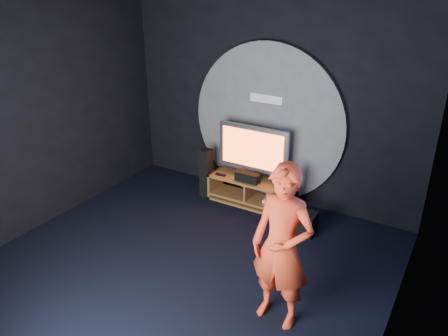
{
  "coord_description": "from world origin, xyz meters",
  "views": [
    {
      "loc": [
        2.84,
        -3.69,
        3.49
      ],
      "look_at": [
        0.02,
        1.05,
        1.05
      ],
      "focal_mm": 35.0,
      "sensor_mm": 36.0,
      "label": 1
    }
  ],
  "objects_px": {
    "tower_speaker_left": "(206,173)",
    "subwoofer": "(305,223)",
    "tv": "(253,150)",
    "player": "(282,248)",
    "media_console": "(250,193)",
    "tower_speaker_right": "(291,195)"
  },
  "relations": [
    {
      "from": "tv",
      "to": "subwoofer",
      "type": "height_order",
      "value": "tv"
    },
    {
      "from": "media_console",
      "to": "player",
      "type": "bearing_deg",
      "value": -55.74
    },
    {
      "from": "media_console",
      "to": "tv",
      "type": "relative_size",
      "value": 1.15
    },
    {
      "from": "tower_speaker_left",
      "to": "subwoofer",
      "type": "relative_size",
      "value": 2.59
    },
    {
      "from": "tv",
      "to": "tower_speaker_left",
      "type": "relative_size",
      "value": 1.42
    },
    {
      "from": "tower_speaker_right",
      "to": "subwoofer",
      "type": "relative_size",
      "value": 2.59
    },
    {
      "from": "media_console",
      "to": "subwoofer",
      "type": "bearing_deg",
      "value": -19.29
    },
    {
      "from": "tower_speaker_right",
      "to": "tv",
      "type": "bearing_deg",
      "value": 164.7
    },
    {
      "from": "tv",
      "to": "tower_speaker_right",
      "type": "xyz_separation_m",
      "value": [
        0.78,
        -0.21,
        -0.51
      ]
    },
    {
      "from": "media_console",
      "to": "tower_speaker_right",
      "type": "bearing_deg",
      "value": -10.72
    },
    {
      "from": "tower_speaker_right",
      "to": "tower_speaker_left",
      "type": "bearing_deg",
      "value": 178.81
    },
    {
      "from": "media_console",
      "to": "subwoofer",
      "type": "relative_size",
      "value": 4.22
    },
    {
      "from": "tv",
      "to": "player",
      "type": "distance_m",
      "value": 2.71
    },
    {
      "from": "subwoofer",
      "to": "tower_speaker_right",
      "type": "bearing_deg",
      "value": 144.51
    },
    {
      "from": "tower_speaker_left",
      "to": "media_console",
      "type": "bearing_deg",
      "value": 8.23
    },
    {
      "from": "media_console",
      "to": "player",
      "type": "distance_m",
      "value": 2.75
    },
    {
      "from": "player",
      "to": "media_console",
      "type": "bearing_deg",
      "value": 128.34
    },
    {
      "from": "tower_speaker_right",
      "to": "player",
      "type": "bearing_deg",
      "value": -70.62
    },
    {
      "from": "subwoofer",
      "to": "player",
      "type": "relative_size",
      "value": 0.18
    },
    {
      "from": "tower_speaker_left",
      "to": "player",
      "type": "distance_m",
      "value": 3.12
    },
    {
      "from": "tower_speaker_left",
      "to": "subwoofer",
      "type": "xyz_separation_m",
      "value": [
        1.9,
        -0.28,
        -0.26
      ]
    },
    {
      "from": "tower_speaker_right",
      "to": "subwoofer",
      "type": "bearing_deg",
      "value": -35.49
    }
  ]
}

